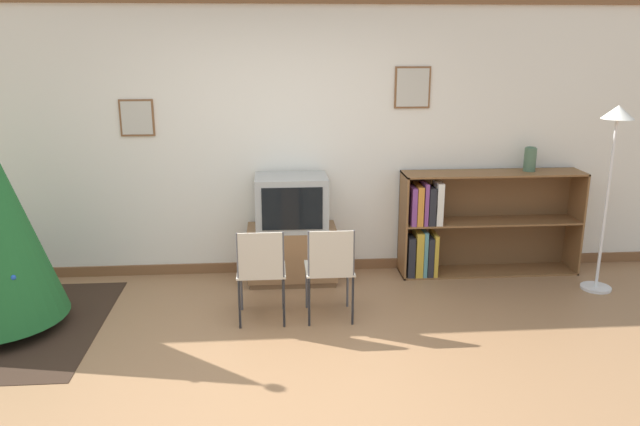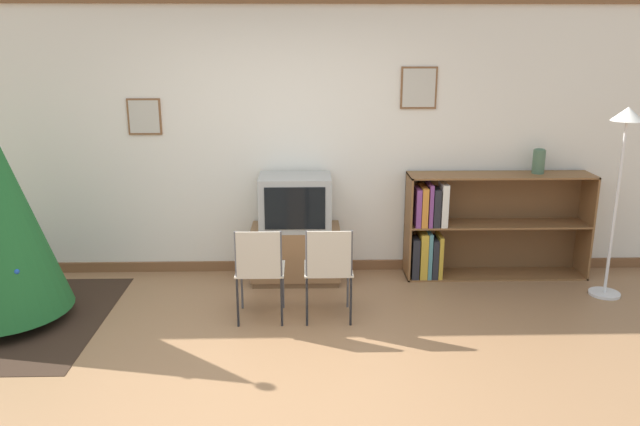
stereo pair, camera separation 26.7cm
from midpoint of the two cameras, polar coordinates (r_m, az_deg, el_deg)
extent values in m
plane|color=#936B47|center=(4.50, -2.62, -15.00)|extent=(24.00, 24.00, 0.00)
cube|color=silver|center=(6.13, -2.39, 6.81)|extent=(8.88, 0.08, 2.70)
cube|color=brown|center=(6.41, -2.26, -4.84)|extent=(8.88, 0.03, 0.10)
cube|color=brown|center=(6.21, -14.57, 8.52)|extent=(0.32, 0.02, 0.35)
cube|color=#BCB7A8|center=(6.20, -14.59, 8.51)|extent=(0.28, 0.01, 0.31)
cube|color=brown|center=(6.15, 10.28, 11.19)|extent=(0.35, 0.02, 0.40)
cube|color=#BCB7A8|center=(6.14, 10.30, 11.18)|extent=(0.31, 0.01, 0.36)
cube|color=#332319|center=(5.89, -25.64, -8.83)|extent=(1.66, 1.85, 0.01)
cylinder|color=maroon|center=(5.87, -25.71, -8.35)|extent=(0.36, 0.36, 0.10)
sphere|color=#1E4CB2|center=(5.33, -24.71, -4.90)|extent=(0.04, 0.04, 0.04)
cube|color=brown|center=(6.18, -0.96, -5.88)|extent=(0.82, 0.47, 0.05)
cube|color=olive|center=(6.08, -0.97, -3.54)|extent=(0.85, 0.49, 0.48)
cube|color=#9E9E99|center=(5.94, -0.99, 1.00)|extent=(0.68, 0.47, 0.51)
cube|color=black|center=(5.71, -0.97, 0.40)|extent=(0.56, 0.01, 0.40)
cube|color=#BCB29E|center=(5.24, -4.01, -5.16)|extent=(0.40, 0.40, 0.02)
cube|color=#BCB29E|center=(4.99, -4.14, -3.83)|extent=(0.35, 0.01, 0.38)
cylinder|color=#4C4C51|center=(5.50, -5.77, -6.64)|extent=(0.02, 0.02, 0.42)
cylinder|color=#4C4C51|center=(5.48, -1.99, -6.63)|extent=(0.02, 0.02, 0.42)
cylinder|color=#4C4C51|center=(5.17, -6.06, -8.15)|extent=(0.02, 0.02, 0.42)
cylinder|color=#4C4C51|center=(5.15, -2.03, -8.15)|extent=(0.02, 0.02, 0.42)
cylinder|color=#4C4C51|center=(5.09, -6.12, -6.12)|extent=(0.02, 0.02, 0.82)
cylinder|color=#4C4C51|center=(5.08, -2.05, -6.11)|extent=(0.02, 0.02, 0.82)
cube|color=#BCB29E|center=(5.25, 2.21, -5.12)|extent=(0.40, 0.40, 0.02)
cube|color=#BCB29E|center=(5.00, 2.38, -3.78)|extent=(0.35, 0.01, 0.38)
cylinder|color=#4C4C51|center=(5.49, 0.18, -6.62)|extent=(0.02, 0.02, 0.42)
cylinder|color=#4C4C51|center=(5.51, 3.95, -6.57)|extent=(0.02, 0.02, 0.42)
cylinder|color=#4C4C51|center=(5.15, 0.30, -8.13)|extent=(0.02, 0.02, 0.42)
cylinder|color=#4C4C51|center=(5.18, 4.32, -8.07)|extent=(0.02, 0.02, 0.42)
cylinder|color=#4C4C51|center=(5.08, 0.30, -6.09)|extent=(0.02, 0.02, 0.82)
cylinder|color=#4C4C51|center=(5.10, 4.37, -6.04)|extent=(0.02, 0.02, 0.82)
cube|color=brown|center=(6.19, 9.28, -1.22)|extent=(0.02, 0.36, 1.03)
cube|color=brown|center=(6.74, 24.18, -1.02)|extent=(0.02, 0.36, 1.03)
cube|color=brown|center=(6.29, 17.41, 3.31)|extent=(1.78, 0.36, 0.02)
cube|color=brown|center=(6.57, 16.70, -5.37)|extent=(1.78, 0.36, 0.02)
cube|color=brown|center=(6.40, 17.06, -0.95)|extent=(1.74, 0.36, 0.02)
cube|color=brown|center=(6.57, 16.58, -0.69)|extent=(1.78, 0.01, 1.03)
cube|color=#232328|center=(6.22, 9.87, -4.04)|extent=(0.07, 0.20, 0.40)
cube|color=gold|center=(6.25, 10.56, -3.74)|extent=(0.07, 0.25, 0.45)
cube|color=teal|center=(6.27, 11.07, -3.67)|extent=(0.04, 0.26, 0.46)
cube|color=#232328|center=(6.30, 11.53, -3.94)|extent=(0.06, 0.27, 0.39)
cube|color=gold|center=(6.30, 12.00, -3.80)|extent=(0.04, 0.27, 0.42)
cube|color=#7A3D7F|center=(6.08, 10.13, 0.56)|extent=(0.05, 0.22, 0.37)
cube|color=orange|center=(6.13, 10.60, 0.71)|extent=(0.06, 0.30, 0.38)
cube|color=#7A3D7F|center=(6.13, 11.17, 0.82)|extent=(0.04, 0.28, 0.41)
cube|color=#232328|center=(6.13, 11.73, 0.56)|extent=(0.06, 0.24, 0.37)
cube|color=silver|center=(6.14, 12.42, 0.78)|extent=(0.06, 0.24, 0.42)
cylinder|color=#47664C|center=(6.42, 20.50, 4.41)|extent=(0.12, 0.12, 0.23)
torus|color=#47664C|center=(6.40, 20.60, 5.41)|extent=(0.10, 0.10, 0.02)
cylinder|color=silver|center=(6.45, 25.65, -6.65)|extent=(0.28, 0.28, 0.03)
cylinder|color=silver|center=(6.22, 26.51, 0.26)|extent=(0.03, 0.03, 1.59)
cone|color=white|center=(6.07, 27.49, 8.04)|extent=(0.28, 0.28, 0.12)
camera|label=1|loc=(0.13, -88.54, 0.41)|focal=35.00mm
camera|label=2|loc=(0.13, 91.46, -0.41)|focal=35.00mm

